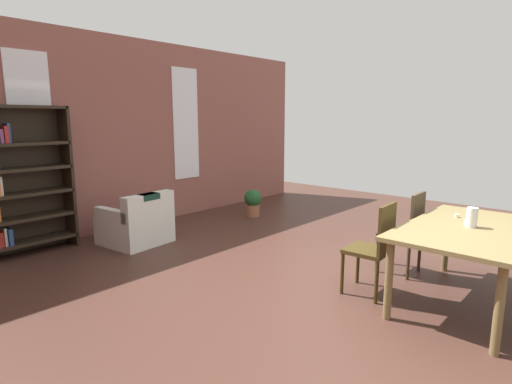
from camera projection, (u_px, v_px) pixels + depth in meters
ground_plane at (370, 308)px, 3.86m from camera, size 11.21×11.21×0.00m
back_wall_brick at (118, 135)px, 6.46m from camera, size 8.40×0.12×3.01m
window_pane_0 at (32, 126)px, 5.44m from camera, size 0.55×0.02×1.96m
window_pane_1 at (186, 124)px, 7.33m from camera, size 0.55×0.02×1.96m
dining_table at (470, 236)px, 3.82m from camera, size 1.76×1.05×0.76m
vase_on_table at (472, 217)px, 3.79m from camera, size 0.10×0.10×0.19m
tealight_candle_0 at (457, 216)px, 4.18m from camera, size 0.04×0.04×0.04m
tealight_candle_1 at (466, 223)px, 3.89m from camera, size 0.04×0.04×0.04m
dining_chair_far_left at (375, 246)px, 4.06m from camera, size 0.42×0.42×0.95m
dining_chair_far_right at (406, 230)px, 4.64m from camera, size 0.41×0.41×0.95m
bookshelf_tall at (20, 180)px, 5.24m from camera, size 1.08×0.33×1.93m
armchair_white at (137, 224)px, 5.80m from camera, size 0.88×0.88×0.75m
potted_plant_by_shelf at (253, 202)px, 7.41m from camera, size 0.31×0.31×0.49m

